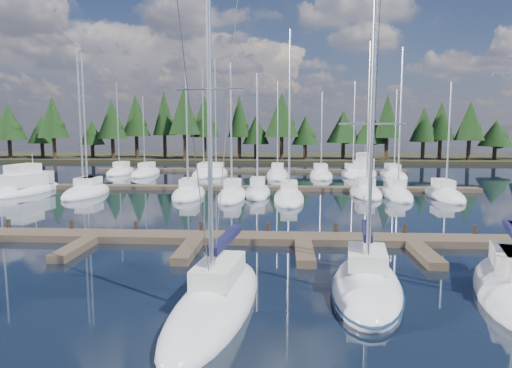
# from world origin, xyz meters

# --- Properties ---
(ground) EXTENTS (260.00, 260.00, 0.00)m
(ground) POSITION_xyz_m (0.00, 30.00, 0.00)
(ground) COLOR black
(ground) RESTS_ON ground
(far_shore) EXTENTS (220.00, 30.00, 0.60)m
(far_shore) POSITION_xyz_m (0.00, 90.00, 0.30)
(far_shore) COLOR black
(far_shore) RESTS_ON ground
(main_dock) EXTENTS (44.00, 6.13, 0.90)m
(main_dock) POSITION_xyz_m (0.00, 17.36, 0.20)
(main_dock) COLOR brown
(main_dock) RESTS_ON ground
(back_docks) EXTENTS (50.00, 21.80, 0.40)m
(back_docks) POSITION_xyz_m (0.00, 49.58, 0.20)
(back_docks) COLOR brown
(back_docks) RESTS_ON ground
(front_sailboat_3) EXTENTS (3.58, 9.51, 14.08)m
(front_sailboat_3) POSITION_xyz_m (2.51, 7.92, 0.29)
(front_sailboat_3) COLOR white
(front_sailboat_3) RESTS_ON ground
(front_sailboat_4) EXTENTS (3.86, 8.00, 12.06)m
(front_sailboat_4) POSITION_xyz_m (8.20, 9.98, 0.28)
(front_sailboat_4) COLOR white
(front_sailboat_4) RESTS_ON ground
(back_sailboat_rows) EXTENTS (45.76, 31.47, 16.45)m
(back_sailboat_rows) POSITION_xyz_m (0.38, 45.20, 0.26)
(back_sailboat_rows) COLOR white
(back_sailboat_rows) RESTS_ON ground
(motor_yacht_left) EXTENTS (4.59, 9.92, 4.78)m
(motor_yacht_left) POSITION_xyz_m (-20.94, 36.62, 0.52)
(motor_yacht_left) COLOR white
(motor_yacht_left) RESTS_ON ground
(motor_yacht_right) EXTENTS (5.74, 10.75, 5.13)m
(motor_yacht_right) POSITION_xyz_m (16.05, 56.04, 0.55)
(motor_yacht_right) COLOR white
(motor_yacht_right) RESTS_ON ground
(tree_line) EXTENTS (186.47, 11.29, 13.72)m
(tree_line) POSITION_xyz_m (-5.62, 80.19, 7.42)
(tree_line) COLOR black
(tree_line) RESTS_ON far_shore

